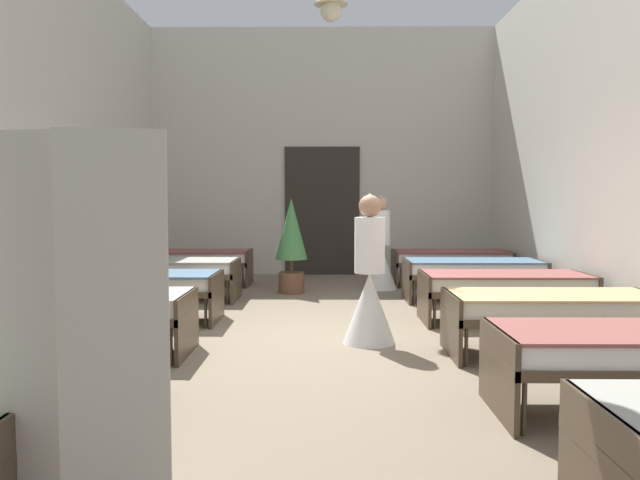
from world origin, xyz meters
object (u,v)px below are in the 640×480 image
(bed_left_row_3, at_px, (137,284))
(nurse_near_aisle, at_px, (369,290))
(nurse_mid_aisle, at_px, (381,256))
(privacy_screen, at_px, (10,347))
(bed_left_row_2, at_px, (85,308))
(potted_plant, at_px, (291,239))
(bed_left_row_5, at_px, (193,259))
(bed_right_row_4, at_px, (473,270))
(bed_right_row_5, at_px, (451,259))
(bed_left_row_4, at_px, (170,269))
(bed_right_row_2, at_px, (554,308))
(bed_right_row_1, at_px, (640,350))
(bed_right_row_3, at_px, (505,285))

(bed_left_row_3, distance_m, nurse_near_aisle, 2.82)
(nurse_mid_aisle, distance_m, privacy_screen, 7.62)
(bed_left_row_3, distance_m, nurse_mid_aisle, 4.04)
(bed_left_row_2, distance_m, potted_plant, 4.11)
(bed_left_row_2, relative_size, bed_left_row_5, 1.00)
(bed_right_row_4, bearing_deg, bed_right_row_5, 90.00)
(bed_left_row_4, distance_m, nurse_near_aisle, 3.67)
(bed_right_row_2, bearing_deg, bed_right_row_1, -90.00)
(bed_left_row_3, bearing_deg, bed_right_row_2, -19.71)
(bed_left_row_2, xyz_separation_m, potted_plant, (1.68, 3.73, 0.39))
(bed_right_row_2, relative_size, bed_left_row_3, 1.00)
(bed_left_row_2, bearing_deg, bed_left_row_3, 90.00)
(bed_right_row_2, xyz_separation_m, nurse_near_aisle, (-1.64, 0.50, 0.09))
(bed_left_row_2, relative_size, bed_left_row_4, 1.00)
(bed_left_row_5, bearing_deg, bed_left_row_2, -90.00)
(bed_left_row_3, distance_m, potted_plant, 2.80)
(bed_right_row_1, height_order, bed_left_row_3, same)
(bed_right_row_1, height_order, bed_right_row_5, same)
(bed_right_row_3, height_order, bed_left_row_4, same)
(bed_right_row_4, xyz_separation_m, nurse_near_aisle, (-1.64, -2.55, 0.09))
(bed_right_row_2, distance_m, bed_right_row_5, 4.58)
(privacy_screen, bearing_deg, nurse_near_aisle, 72.66)
(bed_left_row_4, height_order, bed_left_row_5, same)
(bed_right_row_3, bearing_deg, potted_plant, 139.55)
(bed_right_row_1, distance_m, bed_right_row_5, 6.11)
(bed_left_row_3, xyz_separation_m, bed_right_row_5, (4.26, 3.06, 0.00))
(bed_left_row_2, distance_m, bed_left_row_3, 1.53)
(bed_left_row_2, relative_size, nurse_mid_aisle, 1.28)
(bed_left_row_5, bearing_deg, bed_right_row_4, -19.71)
(potted_plant, distance_m, privacy_screen, 6.93)
(bed_left_row_2, xyz_separation_m, nurse_near_aisle, (2.63, 0.50, 0.09))
(bed_right_row_5, relative_size, potted_plant, 1.32)
(privacy_screen, bearing_deg, bed_right_row_4, 69.23)
(bed_right_row_2, relative_size, bed_right_row_4, 1.00)
(bed_right_row_2, xyz_separation_m, bed_left_row_5, (-4.26, 4.58, 0.00))
(bed_right_row_3, height_order, privacy_screen, privacy_screen)
(bed_right_row_5, bearing_deg, bed_right_row_3, -90.00)
(bed_right_row_1, xyz_separation_m, nurse_mid_aisle, (-1.20, 5.69, 0.09))
(bed_right_row_3, bearing_deg, bed_left_row_3, 180.00)
(bed_right_row_4, xyz_separation_m, bed_right_row_5, (0.00, 1.53, 0.00))
(bed_left_row_5, bearing_deg, nurse_near_aisle, -57.22)
(potted_plant, bearing_deg, bed_right_row_2, -55.28)
(bed_right_row_1, distance_m, bed_right_row_3, 3.06)
(bed_right_row_2, distance_m, privacy_screen, 4.60)
(bed_left_row_4, distance_m, potted_plant, 1.85)
(bed_left_row_4, height_order, nurse_mid_aisle, nurse_mid_aisle)
(bed_right_row_5, bearing_deg, nurse_near_aisle, -111.83)
(bed_right_row_5, bearing_deg, bed_right_row_4, -90.00)
(bed_right_row_2, distance_m, nurse_mid_aisle, 4.33)
(bed_left_row_5, bearing_deg, potted_plant, -26.89)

